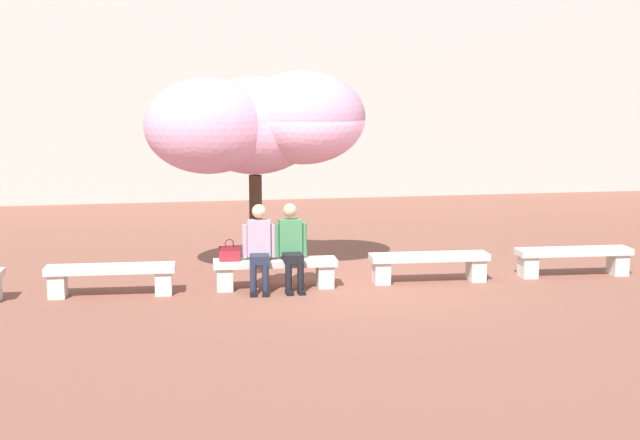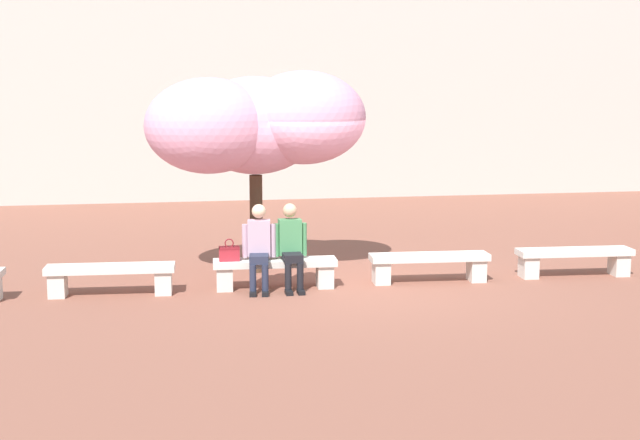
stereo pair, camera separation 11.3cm
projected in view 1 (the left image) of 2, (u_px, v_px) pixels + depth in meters
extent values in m
plane|color=brown|center=(353.00, 285.00, 13.70)|extent=(100.00, 100.00, 0.00)
cube|color=#B7B2A8|center=(256.00, 8.00, 24.88)|extent=(28.00, 4.00, 10.33)
cube|color=beige|center=(110.00, 269.00, 12.97)|extent=(1.88, 0.53, 0.10)
cube|color=beige|center=(58.00, 285.00, 12.91)|extent=(0.26, 0.35, 0.35)
cube|color=beige|center=(164.00, 282.00, 13.10)|extent=(0.26, 0.35, 0.35)
cube|color=beige|center=(275.00, 263.00, 13.42)|extent=(1.88, 0.53, 0.10)
cube|color=beige|center=(225.00, 279.00, 13.36)|extent=(0.26, 0.35, 0.35)
cube|color=beige|center=(325.00, 276.00, 13.55)|extent=(0.26, 0.35, 0.35)
cube|color=beige|center=(429.00, 257.00, 13.87)|extent=(1.88, 0.53, 0.10)
cube|color=beige|center=(381.00, 272.00, 13.80)|extent=(0.26, 0.35, 0.35)
cube|color=beige|center=(476.00, 270.00, 14.00)|extent=(0.26, 0.35, 0.35)
cube|color=beige|center=(574.00, 251.00, 14.31)|extent=(1.88, 0.53, 0.10)
cube|color=beige|center=(528.00, 266.00, 14.25)|extent=(0.26, 0.35, 0.35)
cube|color=beige|center=(618.00, 264.00, 14.44)|extent=(0.26, 0.35, 0.35)
cube|color=black|center=(253.00, 294.00, 13.01)|extent=(0.13, 0.23, 0.06)
cylinder|color=#23283D|center=(253.00, 279.00, 13.04)|extent=(0.10, 0.10, 0.42)
cube|color=black|center=(266.00, 294.00, 13.02)|extent=(0.13, 0.23, 0.06)
cylinder|color=#23283D|center=(266.00, 279.00, 13.05)|extent=(0.10, 0.10, 0.42)
cube|color=#23283D|center=(259.00, 258.00, 13.18)|extent=(0.33, 0.43, 0.12)
cube|color=#B293A8|center=(259.00, 238.00, 13.36)|extent=(0.36, 0.26, 0.54)
sphere|color=beige|center=(259.00, 211.00, 13.30)|extent=(0.21, 0.21, 0.21)
cylinder|color=#B293A8|center=(245.00, 241.00, 13.33)|extent=(0.09, 0.09, 0.50)
cylinder|color=#B293A8|center=(273.00, 241.00, 13.36)|extent=(0.09, 0.09, 0.50)
cube|color=black|center=(289.00, 292.00, 13.10)|extent=(0.10, 0.22, 0.06)
cylinder|color=black|center=(289.00, 278.00, 13.12)|extent=(0.10, 0.10, 0.42)
cube|color=black|center=(301.00, 292.00, 13.13)|extent=(0.10, 0.22, 0.06)
cylinder|color=black|center=(301.00, 277.00, 13.16)|extent=(0.10, 0.10, 0.42)
cube|color=black|center=(292.00, 257.00, 13.27)|extent=(0.28, 0.40, 0.12)
cube|color=#428451|center=(290.00, 237.00, 13.44)|extent=(0.34, 0.22, 0.54)
sphere|color=tan|center=(290.00, 210.00, 13.38)|extent=(0.21, 0.21, 0.21)
cylinder|color=#428451|center=(277.00, 240.00, 13.39)|extent=(0.09, 0.09, 0.50)
cylinder|color=#428451|center=(304.00, 239.00, 13.47)|extent=(0.09, 0.09, 0.50)
cube|color=#A3232D|center=(229.00, 254.00, 13.27)|extent=(0.30, 0.14, 0.22)
cube|color=maroon|center=(229.00, 248.00, 13.25)|extent=(0.30, 0.15, 0.04)
torus|color=maroon|center=(229.00, 243.00, 13.25)|extent=(0.14, 0.02, 0.14)
cylinder|color=#473323|center=(256.00, 224.00, 14.55)|extent=(0.21, 0.21, 1.60)
ellipsoid|color=pink|center=(255.00, 125.00, 14.31)|extent=(2.09, 1.79, 1.57)
ellipsoid|color=pink|center=(208.00, 126.00, 13.89)|extent=(2.00, 1.74, 1.50)
ellipsoid|color=pink|center=(304.00, 118.00, 14.22)|extent=(1.99, 1.76, 1.49)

